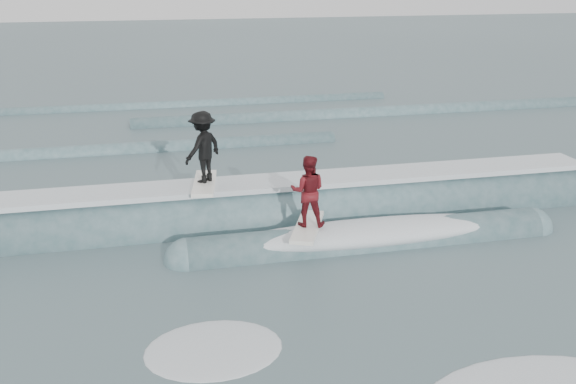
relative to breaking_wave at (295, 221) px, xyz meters
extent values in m
plane|color=#3A4E55|center=(-0.33, -5.74, -0.05)|extent=(160.00, 160.00, 0.00)
cylinder|color=#3C6065|center=(-0.33, 0.40, -0.05)|extent=(18.33, 1.95, 1.95)
sphere|color=#3C6065|center=(8.84, 0.40, -0.05)|extent=(1.95, 1.95, 1.95)
cylinder|color=#3C6065|center=(1.47, -1.80, -0.05)|extent=(9.00, 1.11, 1.11)
sphere|color=#3C6065|center=(-3.03, -1.80, -0.05)|extent=(1.11, 1.11, 1.11)
sphere|color=#3C6065|center=(5.97, -1.80, -0.05)|extent=(1.11, 1.11, 1.11)
cube|color=white|center=(-0.33, 0.40, 1.00)|extent=(18.00, 1.30, 0.14)
ellipsoid|color=white|center=(1.47, -1.80, 0.25)|extent=(7.60, 1.30, 0.60)
cube|color=white|center=(-2.35, 0.40, 1.12)|extent=(0.87, 2.06, 0.10)
imported|color=black|center=(-2.35, 0.40, 2.10)|extent=(1.36, 1.32, 1.86)
cube|color=white|center=(-0.13, -1.80, 0.56)|extent=(1.29, 2.06, 0.10)
imported|color=#5D1116|center=(-0.13, -1.80, 1.47)|extent=(0.99, 0.87, 1.73)
ellipsoid|color=white|center=(-2.86, -5.60, -0.05)|extent=(2.58, 1.76, 0.10)
cylinder|color=#3C6065|center=(-7.46, 8.26, -0.05)|extent=(22.00, 0.70, 0.70)
cylinder|color=#3C6065|center=(6.63, 12.26, -0.05)|extent=(22.00, 0.80, 0.80)
cylinder|color=#3C6065|center=(-2.31, 16.26, -0.05)|extent=(22.00, 0.60, 0.60)
camera|label=1|loc=(-3.79, -15.61, 6.43)|focal=40.00mm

